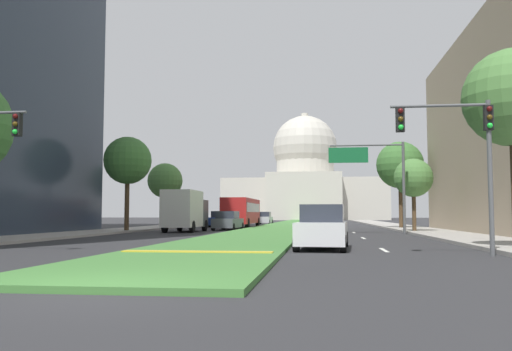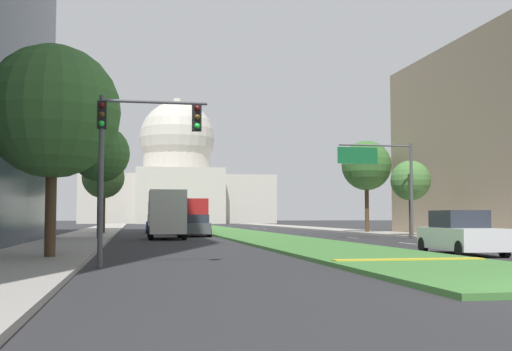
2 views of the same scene
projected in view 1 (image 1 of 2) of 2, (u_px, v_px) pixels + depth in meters
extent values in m
plane|color=#2B2B2D|center=(291.00, 224.00, 71.85)|extent=(278.19, 278.19, 0.00)
cube|color=#427A38|center=(288.00, 225.00, 65.59)|extent=(5.56, 113.80, 0.14)
cube|color=gold|center=(197.00, 252.00, 17.60)|extent=(5.00, 0.50, 0.04)
cube|color=silver|center=(384.00, 250.00, 20.77)|extent=(0.16, 2.40, 0.01)
cube|color=silver|center=(363.00, 238.00, 31.10)|extent=(0.16, 2.40, 0.01)
cube|color=silver|center=(354.00, 233.00, 40.34)|extent=(0.16, 2.40, 0.01)
cube|color=silver|center=(346.00, 228.00, 52.75)|extent=(0.16, 2.40, 0.01)
cube|color=silver|center=(346.00, 228.00, 52.63)|extent=(0.16, 2.40, 0.01)
cube|color=silver|center=(340.00, 225.00, 70.70)|extent=(0.16, 2.40, 0.01)
cube|color=silver|center=(338.00, 224.00, 78.41)|extent=(0.16, 2.40, 0.01)
cube|color=silver|center=(339.00, 224.00, 76.59)|extent=(0.16, 2.40, 0.01)
cube|color=#9E9991|center=(178.00, 226.00, 60.80)|extent=(4.00, 113.80, 0.15)
cube|color=#9E9991|center=(397.00, 226.00, 57.86)|extent=(4.00, 113.80, 0.15)
cube|color=beige|center=(305.00, 200.00, 134.80)|extent=(39.81, 19.39, 10.05)
cube|color=beige|center=(304.00, 196.00, 123.26)|extent=(17.51, 4.00, 11.06)
cylinder|color=beige|center=(305.00, 169.00, 135.35)|extent=(14.39, 14.39, 5.30)
sphere|color=beige|center=(305.00, 148.00, 135.75)|extent=(16.13, 16.13, 16.13)
cylinder|color=beige|center=(305.00, 119.00, 136.27)|extent=(1.80, 1.80, 3.00)
cube|color=black|center=(17.00, 125.00, 19.26)|extent=(0.28, 0.24, 0.84)
sphere|color=#510F0F|center=(15.00, 116.00, 19.14)|extent=(0.18, 0.18, 0.18)
sphere|color=#4C380F|center=(15.00, 124.00, 19.12)|extent=(0.18, 0.18, 0.18)
sphere|color=#1ED838|center=(15.00, 132.00, 19.10)|extent=(0.18, 0.18, 0.18)
cylinder|color=#515456|center=(490.00, 178.00, 17.77)|extent=(0.16, 0.16, 5.20)
cube|color=black|center=(488.00, 118.00, 17.91)|extent=(0.28, 0.24, 0.84)
sphere|color=#510F0F|center=(489.00, 109.00, 17.79)|extent=(0.18, 0.18, 0.18)
sphere|color=#4C380F|center=(490.00, 117.00, 17.77)|extent=(0.18, 0.18, 0.18)
sphere|color=#1ED838|center=(490.00, 125.00, 17.75)|extent=(0.18, 0.18, 0.18)
cylinder|color=#515456|center=(439.00, 106.00, 18.14)|extent=(3.20, 0.10, 0.10)
cube|color=black|center=(400.00, 120.00, 18.26)|extent=(0.28, 0.24, 0.84)
sphere|color=#510F0F|center=(401.00, 111.00, 18.14)|extent=(0.18, 0.18, 0.18)
sphere|color=#4C380F|center=(401.00, 119.00, 18.12)|extent=(0.18, 0.18, 0.18)
sphere|color=#1ED838|center=(401.00, 127.00, 18.10)|extent=(0.18, 0.18, 0.18)
cylinder|color=#515456|center=(404.00, 188.00, 37.75)|extent=(0.20, 0.20, 6.50)
cylinder|color=#515456|center=(366.00, 145.00, 38.28)|extent=(5.12, 0.12, 0.12)
cube|color=#146033|center=(348.00, 155.00, 38.33)|extent=(2.80, 0.08, 1.10)
cylinder|color=#4C3823|center=(127.00, 203.00, 41.36)|extent=(0.36, 0.36, 4.53)
sphere|color=#3D7033|center=(128.00, 160.00, 41.60)|extent=(3.69, 3.69, 3.69)
cylinder|color=#4C3823|center=(414.00, 211.00, 39.99)|extent=(0.30, 0.30, 3.31)
sphere|color=#4C7F3D|center=(413.00, 178.00, 40.17)|extent=(2.89, 2.89, 2.89)
cylinder|color=#4C3823|center=(165.00, 209.00, 52.65)|extent=(0.40, 0.40, 3.74)
sphere|color=#4C7F3D|center=(165.00, 181.00, 52.85)|extent=(3.43, 3.43, 3.43)
cylinder|color=#4C3823|center=(401.00, 203.00, 50.09)|extent=(0.36, 0.36, 4.79)
sphere|color=#3D7033|center=(400.00, 165.00, 50.34)|extent=(4.40, 4.40, 4.40)
cube|color=silver|center=(323.00, 233.00, 21.30)|extent=(2.15, 4.60, 0.85)
cube|color=#282D38|center=(323.00, 213.00, 21.54)|extent=(1.78, 2.25, 0.70)
cylinder|color=black|center=(343.00, 244.00, 19.37)|extent=(0.26, 0.65, 0.64)
cylinder|color=black|center=(296.00, 243.00, 19.68)|extent=(0.26, 0.65, 0.64)
cylinder|color=black|center=(345.00, 239.00, 22.88)|extent=(0.26, 0.65, 0.64)
cylinder|color=black|center=(305.00, 239.00, 23.20)|extent=(0.26, 0.65, 0.64)
cube|color=#4C5156|center=(228.00, 223.00, 46.57)|extent=(2.14, 4.54, 0.79)
cube|color=#282D38|center=(228.00, 215.00, 46.45)|extent=(1.77, 2.23, 0.64)
cylinder|color=black|center=(223.00, 226.00, 48.44)|extent=(0.26, 0.65, 0.64)
cylinder|color=black|center=(242.00, 226.00, 48.13)|extent=(0.26, 0.65, 0.64)
cylinder|color=black|center=(213.00, 227.00, 44.97)|extent=(0.26, 0.65, 0.64)
cylinder|color=black|center=(233.00, 227.00, 44.66)|extent=(0.26, 0.65, 0.64)
cube|color=navy|center=(221.00, 221.00, 57.75)|extent=(1.91, 4.47, 0.81)
cube|color=#282D38|center=(220.00, 214.00, 57.63)|extent=(1.63, 2.17, 0.67)
cylinder|color=black|center=(217.00, 224.00, 59.59)|extent=(0.24, 0.65, 0.64)
cylinder|color=black|center=(231.00, 224.00, 59.34)|extent=(0.24, 0.65, 0.64)
cylinder|color=black|center=(209.00, 224.00, 56.11)|extent=(0.24, 0.65, 0.64)
cylinder|color=black|center=(225.00, 224.00, 55.87)|extent=(0.24, 0.65, 0.64)
cube|color=#BCBCC1|center=(265.00, 220.00, 73.72)|extent=(1.91, 4.69, 0.82)
cube|color=#282D38|center=(264.00, 214.00, 73.59)|extent=(1.65, 2.26, 0.67)
cylinder|color=black|center=(260.00, 222.00, 75.67)|extent=(0.23, 0.64, 0.64)
cylinder|color=black|center=(272.00, 222.00, 75.44)|extent=(0.23, 0.64, 0.64)
cylinder|color=black|center=(257.00, 222.00, 71.96)|extent=(0.23, 0.64, 0.64)
cylinder|color=black|center=(269.00, 222.00, 71.73)|extent=(0.23, 0.64, 0.64)
cube|color=#4C5156|center=(192.00, 213.00, 44.44)|extent=(2.30, 2.00, 2.20)
cube|color=silver|center=(182.00, 209.00, 41.29)|extent=(2.30, 4.40, 2.80)
cylinder|color=black|center=(180.00, 225.00, 44.49)|extent=(0.30, 0.90, 0.90)
cylinder|color=black|center=(205.00, 225.00, 44.24)|extent=(0.30, 0.90, 0.90)
cylinder|color=black|center=(165.00, 227.00, 40.23)|extent=(0.30, 0.90, 0.90)
cylinder|color=black|center=(192.00, 227.00, 39.98)|extent=(0.30, 0.90, 0.90)
cube|color=#B21E1E|center=(242.00, 211.00, 55.09)|extent=(2.50, 11.00, 2.50)
cube|color=#232833|center=(242.00, 208.00, 55.12)|extent=(2.52, 10.12, 0.90)
cylinder|color=black|center=(237.00, 222.00, 59.40)|extent=(0.32, 1.00, 1.00)
cylinder|color=black|center=(258.00, 222.00, 59.12)|extent=(0.32, 1.00, 1.00)
cylinder|color=black|center=(224.00, 223.00, 51.28)|extent=(0.32, 1.00, 1.00)
cylinder|color=black|center=(247.00, 223.00, 51.00)|extent=(0.32, 1.00, 1.00)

